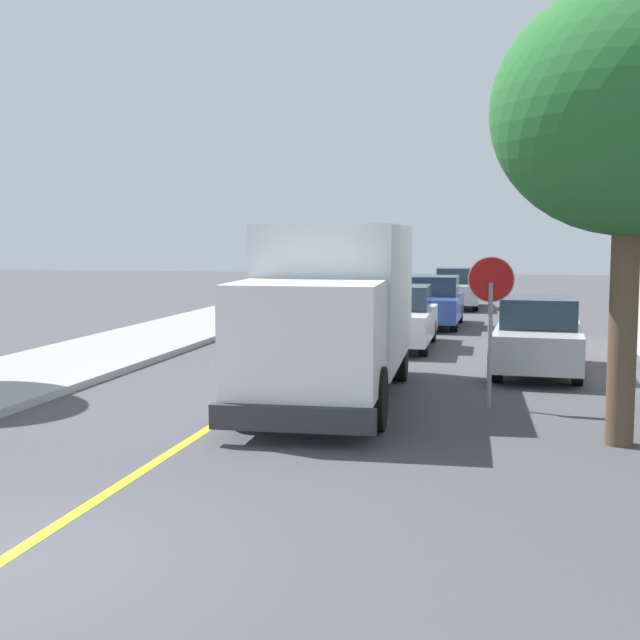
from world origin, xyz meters
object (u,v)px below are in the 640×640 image
parked_car_far (456,289)px  street_tree_far_side (631,112)px  parked_car_near (399,318)px  parked_van_across (538,337)px  parked_car_mid (433,303)px  stop_sign (491,302)px  box_truck (335,303)px

parked_car_far → street_tree_far_side: (3.72, -22.64, 3.93)m
parked_car_far → street_tree_far_side: street_tree_far_side is taller
parked_car_near → parked_van_across: (3.52, -3.49, 0.00)m
parked_car_mid → parked_car_far: 7.37m
parked_car_far → parked_van_across: size_ratio=1.00×
stop_sign → parked_car_mid: bearing=99.3°
box_truck → parked_car_mid: box_truck is taller
parked_car_mid → parked_van_across: bearing=-71.1°
parked_car_near → street_tree_far_side: 11.43m
box_truck → parked_car_near: box_truck is taller
parked_car_mid → parked_van_across: same height
parked_car_mid → parked_car_far: size_ratio=0.98×
box_truck → stop_sign: box_truck is taller
parked_car_mid → stop_sign: (2.13, -13.02, 1.06)m
box_truck → stop_sign: 2.86m
parked_car_near → parked_car_far: bearing=86.7°
parked_car_near → stop_sign: (2.56, -7.50, 1.06)m
parked_van_across → street_tree_far_side: bearing=-81.5°
stop_sign → street_tree_far_side: street_tree_far_side is taller
box_truck → parked_car_mid: size_ratio=1.65×
box_truck → parked_van_across: bearing=43.9°
street_tree_far_side → parked_van_across: bearing=98.5°
parked_car_near → stop_sign: 8.00m
stop_sign → street_tree_far_side: size_ratio=0.41×
parked_car_mid → parked_van_across: size_ratio=0.98×
stop_sign → parked_van_across: bearing=76.6°
parked_car_near → box_truck: bearing=-92.2°
box_truck → parked_car_far: box_truck is taller
parked_car_near → street_tree_far_side: size_ratio=0.68×
stop_sign → parked_car_near: bearing=108.8°
parked_car_far → parked_van_across: bearing=-80.4°
parked_car_mid → street_tree_far_side: street_tree_far_side is taller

